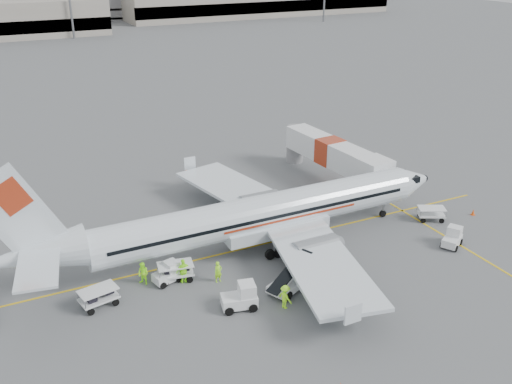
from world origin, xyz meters
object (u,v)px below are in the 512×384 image
tug_aft (167,273)px  tug_mid (239,296)px  belt_loader (292,271)px  aircraft (262,190)px  tug_fore (452,238)px  jet_bridge (330,160)px

tug_aft → tug_mid: bearing=-70.7°
belt_loader → tug_mid: size_ratio=2.15×
tug_mid → belt_loader: bearing=20.4°
tug_mid → tug_aft: (-3.37, 5.20, -0.16)m
aircraft → tug_aft: size_ratio=18.32×
belt_loader → tug_aft: (-7.73, 4.61, -0.62)m
aircraft → tug_aft: (-8.55, -1.76, -4.21)m
belt_loader → tug_fore: bearing=-26.2°
belt_loader → tug_aft: 9.02m
belt_loader → jet_bridge: bearing=25.4°
aircraft → jet_bridge: 16.06m
jet_bridge → tug_fore: jet_bridge is taller
jet_bridge → tug_aft: jet_bridge is taller
aircraft → tug_fore: (13.83, -6.78, -4.19)m
tug_mid → tug_fore: bearing=13.3°
tug_fore → tug_mid: bearing=150.4°
tug_fore → jet_bridge: bearing=64.2°
tug_fore → tug_aft: bearing=137.2°
jet_bridge → belt_loader: bearing=-134.9°
belt_loader → tug_aft: belt_loader is taller
tug_fore → tug_mid: (-19.01, -0.18, 0.13)m
aircraft → tug_aft: aircraft is taller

